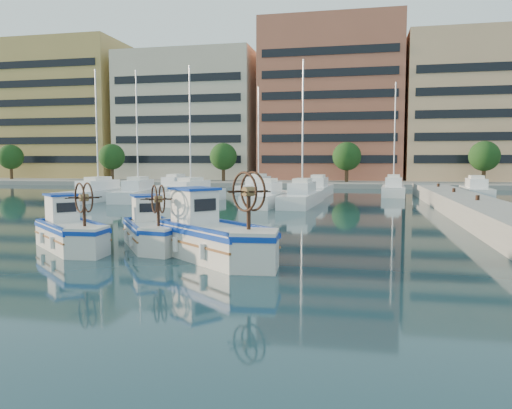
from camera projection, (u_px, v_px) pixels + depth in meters
name	position (u px, v px, depth m)	size (l,w,h in m)	color
ground	(194.00, 254.00, 19.04)	(300.00, 300.00, 0.00)	#1B3947
quay	(505.00, 222.00, 24.06)	(3.00, 60.00, 1.20)	gray
waterfront	(383.00, 113.00, 79.49)	(180.00, 40.00, 25.60)	gray
yacht_marina	(263.00, 193.00, 46.79)	(36.69, 22.86, 11.50)	white
fishing_boat_a	(70.00, 230.00, 20.10)	(4.35, 4.13, 2.76)	silver
fishing_boat_b	(150.00, 229.00, 20.61)	(3.70, 4.33, 2.66)	silver
fishing_boat_c	(212.00, 234.00, 18.08)	(5.12, 4.76, 3.22)	silver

